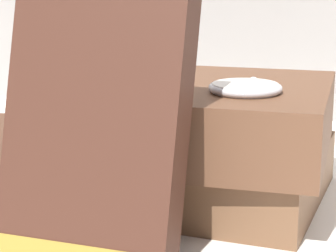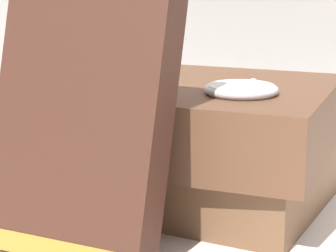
# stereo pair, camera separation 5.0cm
# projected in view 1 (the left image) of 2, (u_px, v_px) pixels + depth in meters

# --- Properties ---
(ground_plane) EXTENTS (3.00, 3.00, 0.00)m
(ground_plane) POSITION_uv_depth(u_px,v_px,m) (128.00, 210.00, 0.49)
(ground_plane) COLOR white
(book_flat_bottom) EXTENTS (0.18, 0.16, 0.04)m
(book_flat_bottom) POSITION_uv_depth(u_px,v_px,m) (189.00, 169.00, 0.52)
(book_flat_bottom) COLOR brown
(book_flat_bottom) RESTS_ON ground_plane
(book_flat_top) EXTENTS (0.19, 0.17, 0.05)m
(book_flat_top) POSITION_uv_depth(u_px,v_px,m) (191.00, 117.00, 0.49)
(book_flat_top) COLOR brown
(book_flat_top) RESTS_ON book_flat_bottom
(book_leaning_front) EXTENTS (0.11, 0.07, 0.17)m
(book_leaning_front) POSITION_uv_depth(u_px,v_px,m) (96.00, 125.00, 0.40)
(book_leaning_front) COLOR #422319
(book_leaning_front) RESTS_ON ground_plane
(pocket_watch) EXTENTS (0.05, 0.05, 0.01)m
(pocket_watch) POSITION_uv_depth(u_px,v_px,m) (245.00, 88.00, 0.45)
(pocket_watch) COLOR silver
(pocket_watch) RESTS_ON book_flat_top
(reading_glasses) EXTENTS (0.12, 0.08, 0.00)m
(reading_glasses) POSITION_uv_depth(u_px,v_px,m) (172.00, 133.00, 0.70)
(reading_glasses) COLOR black
(reading_glasses) RESTS_ON ground_plane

